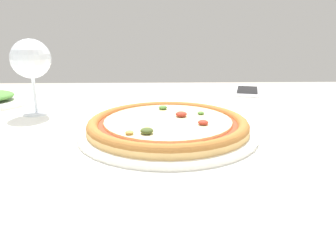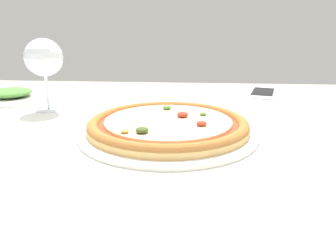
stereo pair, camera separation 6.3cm
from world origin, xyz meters
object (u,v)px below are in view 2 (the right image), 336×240
(dining_table, at_px, (130,172))
(pizza_plate, at_px, (168,126))
(side_plate, at_px, (11,96))
(wine_glass_far_left, at_px, (44,59))
(cell_phone, at_px, (263,93))

(dining_table, height_order, pizza_plate, pizza_plate)
(dining_table, xyz_separation_m, side_plate, (-0.39, 0.27, 0.10))
(wine_glass_far_left, distance_m, cell_phone, 0.63)
(wine_glass_far_left, bearing_deg, pizza_plate, -28.21)
(side_plate, bearing_deg, wine_glass_far_left, -33.47)
(pizza_plate, bearing_deg, wine_glass_far_left, 151.79)
(pizza_plate, relative_size, cell_phone, 2.19)
(dining_table, distance_m, pizza_plate, 0.13)
(wine_glass_far_left, height_order, cell_phone, wine_glass_far_left)
(dining_table, relative_size, cell_phone, 7.82)
(wine_glass_far_left, xyz_separation_m, cell_phone, (0.57, 0.24, -0.12))
(dining_table, distance_m, side_plate, 0.48)
(wine_glass_far_left, relative_size, side_plate, 0.90)
(pizza_plate, distance_m, cell_phone, 0.48)
(dining_table, xyz_separation_m, pizza_plate, (0.08, -0.00, 0.10))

